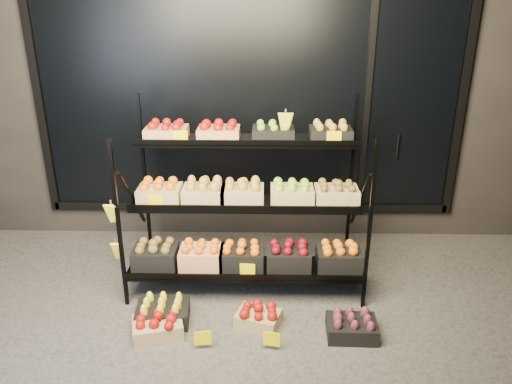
{
  "coord_description": "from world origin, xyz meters",
  "views": [
    {
      "loc": [
        0.18,
        -3.48,
        2.54
      ],
      "look_at": [
        0.09,
        0.55,
        0.92
      ],
      "focal_mm": 35.0,
      "sensor_mm": 36.0,
      "label": 1
    }
  ],
  "objects_px": {
    "floor_crate_midleft": "(163,311)",
    "floor_crate_midright": "(258,316)",
    "display_rack": "(245,203)",
    "floor_crate_left": "(158,325)"
  },
  "relations": [
    {
      "from": "display_rack",
      "to": "floor_crate_midleft",
      "type": "bearing_deg",
      "value": -134.6
    },
    {
      "from": "floor_crate_left",
      "to": "floor_crate_midleft",
      "type": "bearing_deg",
      "value": 72.29
    },
    {
      "from": "display_rack",
      "to": "floor_crate_midright",
      "type": "distance_m",
      "value": 1.0
    },
    {
      "from": "floor_crate_left",
      "to": "floor_crate_midleft",
      "type": "relative_size",
      "value": 0.99
    },
    {
      "from": "floor_crate_midleft",
      "to": "floor_crate_midright",
      "type": "bearing_deg",
      "value": -6.8
    },
    {
      "from": "display_rack",
      "to": "floor_crate_midright",
      "type": "height_order",
      "value": "display_rack"
    },
    {
      "from": "floor_crate_left",
      "to": "floor_crate_midright",
      "type": "bearing_deg",
      "value": -4.91
    },
    {
      "from": "floor_crate_midright",
      "to": "display_rack",
      "type": "bearing_deg",
      "value": 119.47
    },
    {
      "from": "floor_crate_midleft",
      "to": "floor_crate_midright",
      "type": "height_order",
      "value": "floor_crate_midleft"
    },
    {
      "from": "display_rack",
      "to": "floor_crate_midright",
      "type": "xyz_separation_m",
      "value": [
        0.13,
        -0.69,
        -0.7
      ]
    }
  ]
}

